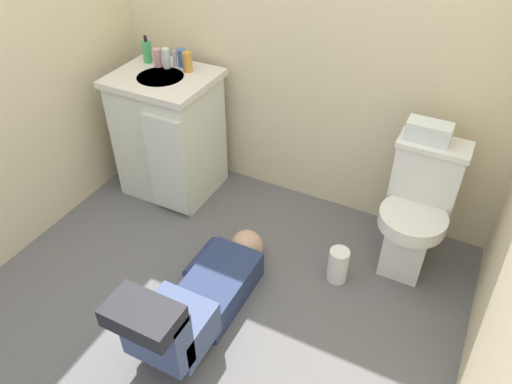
{
  "coord_description": "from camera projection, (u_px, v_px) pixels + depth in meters",
  "views": [
    {
      "loc": [
        0.96,
        -1.48,
        2.07
      ],
      "look_at": [
        0.02,
        0.35,
        0.45
      ],
      "focal_mm": 34.25,
      "sensor_mm": 36.0,
      "label": 1
    }
  ],
  "objects": [
    {
      "name": "person_plumber",
      "position": [
        196.0,
        300.0,
        2.39
      ],
      "size": [
        0.39,
        1.06,
        0.52
      ],
      "color": "navy",
      "rests_on": "ground_plane"
    },
    {
      "name": "bottle_amber",
      "position": [
        187.0,
        62.0,
        2.9
      ],
      "size": [
        0.06,
        0.06,
        0.12
      ],
      "primitive_type": "cylinder",
      "color": "#CB8934",
      "rests_on": "vanity_cabinet"
    },
    {
      "name": "soap_dispenser",
      "position": [
        147.0,
        51.0,
        3.01
      ],
      "size": [
        0.06,
        0.06,
        0.17
      ],
      "color": "#3FA35A",
      "rests_on": "vanity_cabinet"
    },
    {
      "name": "wall_back",
      "position": [
        309.0,
        12.0,
        2.64
      ],
      "size": [
        2.61,
        0.08,
        2.4
      ],
      "primitive_type": "cube",
      "color": "beige",
      "rests_on": "ground_plane"
    },
    {
      "name": "tissue_box",
      "position": [
        429.0,
        132.0,
        2.43
      ],
      "size": [
        0.22,
        0.11,
        0.1
      ],
      "primitive_type": "cube",
      "color": "silver",
      "rests_on": "toilet"
    },
    {
      "name": "vanity_cabinet",
      "position": [
        170.0,
        134.0,
        3.14
      ],
      "size": [
        0.6,
        0.53,
        0.82
      ],
      "color": "silver",
      "rests_on": "ground_plane"
    },
    {
      "name": "bottle_clear",
      "position": [
        166.0,
        58.0,
        2.94
      ],
      "size": [
        0.05,
        0.05,
        0.12
      ],
      "primitive_type": "cylinder",
      "color": "silver",
      "rests_on": "vanity_cabinet"
    },
    {
      "name": "paper_towel_roll",
      "position": [
        338.0,
        265.0,
        2.66
      ],
      "size": [
        0.11,
        0.11,
        0.21
      ],
      "primitive_type": "cylinder",
      "color": "white",
      "rests_on": "ground_plane"
    },
    {
      "name": "ground_plane",
      "position": [
        223.0,
        293.0,
        2.67
      ],
      "size": [
        2.95,
        2.99,
        0.04
      ],
      "primitive_type": "cube",
      "color": "#5F5D5E"
    },
    {
      "name": "bottle_blue",
      "position": [
        182.0,
        58.0,
        2.96
      ],
      "size": [
        0.05,
        0.05,
        0.11
      ],
      "primitive_type": "cylinder",
      "color": "#4062B9",
      "rests_on": "vanity_cabinet"
    },
    {
      "name": "faucet",
      "position": [
        175.0,
        59.0,
        2.96
      ],
      "size": [
        0.02,
        0.02,
        0.1
      ],
      "primitive_type": "cylinder",
      "color": "silver",
      "rests_on": "vanity_cabinet"
    },
    {
      "name": "bottle_pink",
      "position": [
        157.0,
        58.0,
        2.96
      ],
      "size": [
        0.05,
        0.05,
        0.11
      ],
      "primitive_type": "cylinder",
      "color": "#D69397",
      "rests_on": "vanity_cabinet"
    },
    {
      "name": "toilet",
      "position": [
        416.0,
        211.0,
        2.62
      ],
      "size": [
        0.36,
        0.46,
        0.75
      ],
      "color": "silver",
      "rests_on": "ground_plane"
    }
  ]
}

